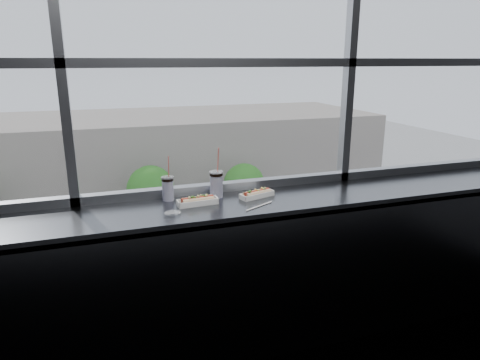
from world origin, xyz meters
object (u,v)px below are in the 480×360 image
object	(u,v)px
hotdog_tray_left	(198,201)
tree_center	(151,189)
wrapper	(173,213)
car_near_d	(286,287)
tree_right	(244,184)
pedestrian_c	(202,221)
car_near_e	(355,275)
loose_straw	(259,206)
soda_cup_left	(168,187)
car_far_b	(157,245)
car_near_c	(109,320)
hotdog_tray_right	(257,194)
pedestrian_b	(89,229)
soda_cup_right	(216,183)

from	to	relation	value
hotdog_tray_left	tree_center	bearing A→B (deg)	80.49
hotdog_tray_left	wrapper	xyz separation A→B (m)	(-0.19, -0.13, -0.01)
car_near_d	tree_right	size ratio (longest dim) A/B	1.29
pedestrian_c	car_near_e	bearing A→B (deg)	-150.37
loose_straw	tree_center	size ratio (longest dim) A/B	0.04
wrapper	soda_cup_left	bearing A→B (deg)	85.91
hotdog_tray_left	wrapper	world-z (taller)	hotdog_tray_left
soda_cup_left	loose_straw	world-z (taller)	soda_cup_left
loose_straw	car_far_b	size ratio (longest dim) A/B	0.04
wrapper	loose_straw	bearing A→B (deg)	-3.30
car_near_c	car_near_d	bearing A→B (deg)	-88.09
car_near_e	loose_straw	bearing A→B (deg)	147.44
hotdog_tray_right	car_far_b	size ratio (longest dim) A/B	0.05
car_near_e	pedestrian_b	size ratio (longest dim) A/B	3.25
soda_cup_right	hotdog_tray_right	bearing A→B (deg)	-18.50
hotdog_tray_left	tree_right	size ratio (longest dim) A/B	0.05
hotdog_tray_right	wrapper	distance (m)	0.63
soda_cup_right	pedestrian_c	bearing A→B (deg)	77.19
loose_straw	soda_cup_right	bearing A→B (deg)	99.43
loose_straw	pedestrian_c	size ratio (longest dim) A/B	0.11
loose_straw	soda_cup_left	bearing A→B (deg)	121.55
soda_cup_left	car_near_e	xyz separation A→B (m)	(12.81, 16.09, -11.05)
car_far_b	soda_cup_left	bearing A→B (deg)	176.36
soda_cup_left	car_near_c	world-z (taller)	soda_cup_left
loose_straw	tree_right	world-z (taller)	loose_straw
car_near_e	car_near_c	world-z (taller)	car_near_e
pedestrian_b	car_near_d	bearing A→B (deg)	129.67
loose_straw	car_near_c	distance (m)	19.82
hotdog_tray_right	soda_cup_right	distance (m)	0.29
car_near_c	pedestrian_b	world-z (taller)	car_near_c
soda_cup_right	pedestrian_b	world-z (taller)	soda_cup_right
car_near_e	car_near_d	distance (m)	4.32
hotdog_tray_left	soda_cup_left	xyz separation A→B (m)	(-0.17, 0.16, 0.06)
car_far_b	wrapper	bearing A→B (deg)	176.38
wrapper	pedestrian_b	bearing A→B (deg)	93.39
hotdog_tray_right	soda_cup_right	xyz separation A→B (m)	(-0.27, 0.09, 0.08)
car_near_d	pedestrian_c	xyz separation A→B (m)	(-1.98, 11.07, 0.01)
hotdog_tray_left	pedestrian_c	distance (m)	30.11
wrapper	tree_center	size ratio (longest dim) A/B	0.02
car_near_e	car_far_b	xyz separation A→B (m)	(-10.12, 8.00, -0.15)
car_far_b	car_near_c	distance (m)	8.70
loose_straw	car_near_c	bearing A→B (deg)	66.95
hotdog_tray_left	car_near_c	distance (m)	19.68
pedestrian_b	tree_right	bearing A→B (deg)	178.49
soda_cup_right	loose_straw	distance (m)	0.36
soda_cup_left	pedestrian_c	world-z (taller)	soda_cup_left
soda_cup_left	car_near_c	xyz separation A→B (m)	(-0.73, 16.09, -11.12)
tree_center	car_far_b	bearing A→B (deg)	-93.00
soda_cup_left	pedestrian_b	bearing A→B (deg)	93.47
car_near_c	tree_right	xyz separation A→B (m)	(10.97, 12.00, 2.42)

